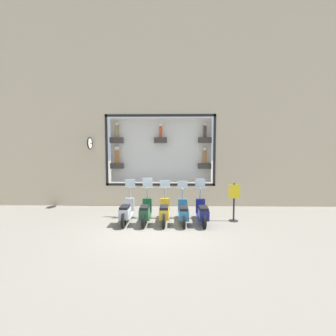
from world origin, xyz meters
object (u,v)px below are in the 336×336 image
Objects in this scene: scooter_yellow_2 at (164,212)px; scooter_green_3 at (145,212)px; scooter_teal_1 at (183,213)px; shop_sign_post at (234,201)px; scooter_silver_4 at (126,212)px; scooter_navy_0 at (202,212)px.

scooter_green_3 reaches higher than scooter_yellow_2.
shop_sign_post is (0.33, -2.02, 0.39)m from scooter_teal_1.
scooter_green_3 is at bearing -90.01° from scooter_silver_4.
scooter_silver_4 reaches higher than scooter_teal_1.
scooter_navy_0 reaches higher than shop_sign_post.
scooter_silver_4 is 1.19× the size of shop_sign_post.
scooter_silver_4 is at bearing 94.41° from shop_sign_post.
scooter_yellow_2 is 1.00× the size of scooter_silver_4.
shop_sign_post is (0.33, -4.22, 0.37)m from scooter_silver_4.
scooter_teal_1 is 0.99× the size of scooter_silver_4.
scooter_navy_0 is at bearing 104.27° from shop_sign_post.
scooter_teal_1 is 0.99× the size of scooter_yellow_2.
scooter_green_3 is 1.00× the size of scooter_silver_4.
scooter_navy_0 reaches higher than scooter_yellow_2.
scooter_silver_4 is at bearing 89.93° from scooter_yellow_2.
scooter_navy_0 reaches higher than scooter_teal_1.
scooter_yellow_2 is 1.19× the size of shop_sign_post.
scooter_teal_1 is 2.20m from scooter_silver_4.
scooter_silver_4 is 4.25m from shop_sign_post.
scooter_yellow_2 is 2.80m from shop_sign_post.
scooter_yellow_2 is 0.73m from scooter_green_3.
scooter_silver_4 is (0.01, 2.20, 0.02)m from scooter_teal_1.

